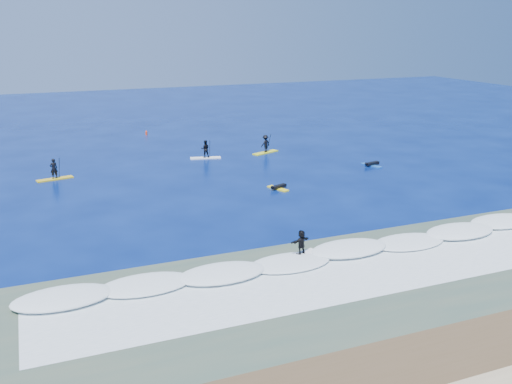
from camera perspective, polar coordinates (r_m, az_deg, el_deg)
name	(u,v)px	position (r m, az deg, el deg)	size (l,w,h in m)	color
ground	(266,205)	(41.89, 1.00, -1.32)	(160.00, 160.00, 0.00)	#04144D
wet_sand_strip	(477,358)	(25.36, 21.25, -15.23)	(90.00, 5.00, 0.08)	#4F3C25
shallow_water	(372,282)	(30.43, 11.57, -8.83)	(90.00, 13.00, 0.01)	#3A4F42
breaking_wave	(334,254)	(33.51, 7.79, -6.20)	(40.00, 6.00, 0.30)	white
whitewater	(362,275)	(31.18, 10.55, -8.13)	(34.00, 5.00, 0.02)	silver
sup_paddler_left	(54,172)	(51.51, -19.53, 1.90)	(3.10, 1.36, 2.11)	gold
sup_paddler_center	(205,151)	(56.40, -5.10, 4.15)	(3.08, 1.41, 2.10)	white
sup_paddler_right	(265,145)	(58.55, 0.95, 4.73)	(3.14, 1.92, 2.17)	yellow
prone_paddler_near	(278,187)	(45.89, 2.23, 0.46)	(1.57, 2.08, 0.42)	yellow
prone_paddler_far	(372,164)	(54.41, 11.48, 2.74)	(1.75, 2.29, 0.46)	blue
wave_surfer	(301,244)	(32.53, 4.55, -5.18)	(2.19, 1.16, 1.53)	white
marker_buoy	(146,133)	(69.40, -10.91, 5.83)	(0.26, 0.26, 0.61)	#F13B15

